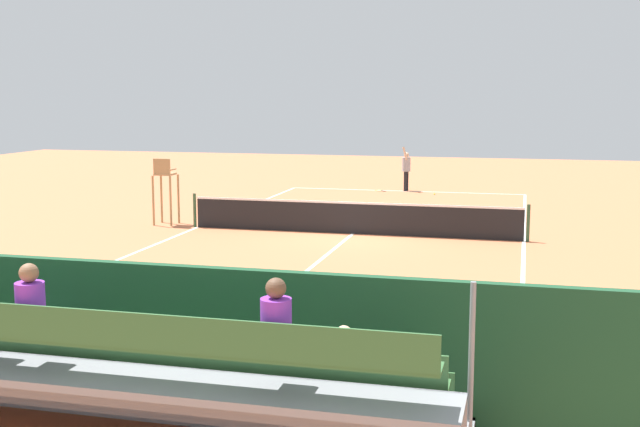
{
  "coord_description": "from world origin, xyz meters",
  "views": [
    {
      "loc": [
        -4.95,
        23.44,
        4.2
      ],
      "look_at": [
        0.0,
        4.0,
        1.2
      ],
      "focal_mm": 45.36,
      "sensor_mm": 36.0,
      "label": 1
    }
  ],
  "objects_px": {
    "umpire_chair": "(165,184)",
    "tennis_ball_near": "(434,194)",
    "bleacher_stand": "(86,377)",
    "tennis_racket": "(379,190)",
    "equipment_bag": "(189,383)",
    "tennis_player": "(406,167)",
    "courtside_bench": "(303,364)",
    "tennis_net": "(353,217)"
  },
  "relations": [
    {
      "from": "bleacher_stand",
      "to": "tennis_racket",
      "type": "relative_size",
      "value": 16.25
    },
    {
      "from": "courtside_bench",
      "to": "bleacher_stand",
      "type": "bearing_deg",
      "value": 45.64
    },
    {
      "from": "tennis_net",
      "to": "umpire_chair",
      "type": "xyz_separation_m",
      "value": [
        6.2,
        -0.21,
        0.81
      ]
    },
    {
      "from": "bleacher_stand",
      "to": "tennis_racket",
      "type": "height_order",
      "value": "bleacher_stand"
    },
    {
      "from": "umpire_chair",
      "to": "tennis_ball_near",
      "type": "distance_m",
      "value": 12.46
    },
    {
      "from": "umpire_chair",
      "to": "courtside_bench",
      "type": "relative_size",
      "value": 1.19
    },
    {
      "from": "tennis_racket",
      "to": "equipment_bag",
      "type": "bearing_deg",
      "value": 93.84
    },
    {
      "from": "courtside_bench",
      "to": "tennis_player",
      "type": "xyz_separation_m",
      "value": [
        2.13,
        -24.37,
        0.46
      ]
    },
    {
      "from": "tennis_net",
      "to": "umpire_chair",
      "type": "bearing_deg",
      "value": -1.93
    },
    {
      "from": "courtside_bench",
      "to": "tennis_racket",
      "type": "relative_size",
      "value": 3.23
    },
    {
      "from": "tennis_net",
      "to": "courtside_bench",
      "type": "relative_size",
      "value": 5.72
    },
    {
      "from": "umpire_chair",
      "to": "equipment_bag",
      "type": "relative_size",
      "value": 2.38
    },
    {
      "from": "tennis_racket",
      "to": "tennis_net",
      "type": "bearing_deg",
      "value": 95.97
    },
    {
      "from": "courtside_bench",
      "to": "equipment_bag",
      "type": "bearing_deg",
      "value": 4.5
    },
    {
      "from": "equipment_bag",
      "to": "tennis_racket",
      "type": "height_order",
      "value": "equipment_bag"
    },
    {
      "from": "bleacher_stand",
      "to": "umpire_chair",
      "type": "distance_m",
      "value": 16.8
    },
    {
      "from": "tennis_racket",
      "to": "tennis_ball_near",
      "type": "height_order",
      "value": "tennis_ball_near"
    },
    {
      "from": "umpire_chair",
      "to": "tennis_player",
      "type": "distance_m",
      "value": 12.53
    },
    {
      "from": "bleacher_stand",
      "to": "tennis_racket",
      "type": "distance_m",
      "value": 26.24
    },
    {
      "from": "bleacher_stand",
      "to": "tennis_ball_near",
      "type": "bearing_deg",
      "value": -92.84
    },
    {
      "from": "tennis_net",
      "to": "tennis_ball_near",
      "type": "relative_size",
      "value": 156.06
    },
    {
      "from": "tennis_net",
      "to": "courtside_bench",
      "type": "distance_m",
      "value": 13.44
    },
    {
      "from": "tennis_net",
      "to": "tennis_racket",
      "type": "relative_size",
      "value": 18.48
    },
    {
      "from": "bleacher_stand",
      "to": "tennis_net",
      "type": "bearing_deg",
      "value": -89.72
    },
    {
      "from": "tennis_net",
      "to": "umpire_chair",
      "type": "height_order",
      "value": "umpire_chair"
    },
    {
      "from": "tennis_player",
      "to": "courtside_bench",
      "type": "bearing_deg",
      "value": 95.0
    },
    {
      "from": "courtside_bench",
      "to": "tennis_racket",
      "type": "distance_m",
      "value": 24.32
    },
    {
      "from": "tennis_net",
      "to": "tennis_ball_near",
      "type": "bearing_deg",
      "value": -97.59
    },
    {
      "from": "tennis_net",
      "to": "courtside_bench",
      "type": "bearing_deg",
      "value": 99.1
    },
    {
      "from": "bleacher_stand",
      "to": "umpire_chair",
      "type": "bearing_deg",
      "value": -68.05
    },
    {
      "from": "tennis_racket",
      "to": "umpire_chair",
      "type": "bearing_deg",
      "value": 64.48
    },
    {
      "from": "tennis_player",
      "to": "tennis_racket",
      "type": "height_order",
      "value": "tennis_player"
    },
    {
      "from": "tennis_ball_near",
      "to": "equipment_bag",
      "type": "bearing_deg",
      "value": 87.94
    },
    {
      "from": "bleacher_stand",
      "to": "equipment_bag",
      "type": "relative_size",
      "value": 10.07
    },
    {
      "from": "umpire_chair",
      "to": "equipment_bag",
      "type": "xyz_separation_m",
      "value": [
        -6.69,
        13.61,
        -1.13
      ]
    },
    {
      "from": "tennis_net",
      "to": "tennis_player",
      "type": "bearing_deg",
      "value": -89.96
    },
    {
      "from": "equipment_bag",
      "to": "tennis_ball_near",
      "type": "xyz_separation_m",
      "value": [
        -0.84,
        -23.45,
        -0.15
      ]
    },
    {
      "from": "equipment_bag",
      "to": "tennis_player",
      "type": "height_order",
      "value": "tennis_player"
    },
    {
      "from": "umpire_chair",
      "to": "tennis_player",
      "type": "height_order",
      "value": "umpire_chair"
    },
    {
      "from": "umpire_chair",
      "to": "courtside_bench",
      "type": "xyz_separation_m",
      "value": [
        -8.33,
        13.48,
        -0.76
      ]
    },
    {
      "from": "tennis_net",
      "to": "bleacher_stand",
      "type": "xyz_separation_m",
      "value": [
        -0.08,
        15.37,
        0.43
      ]
    },
    {
      "from": "umpire_chair",
      "to": "tennis_ball_near",
      "type": "bearing_deg",
      "value": -127.45
    }
  ]
}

